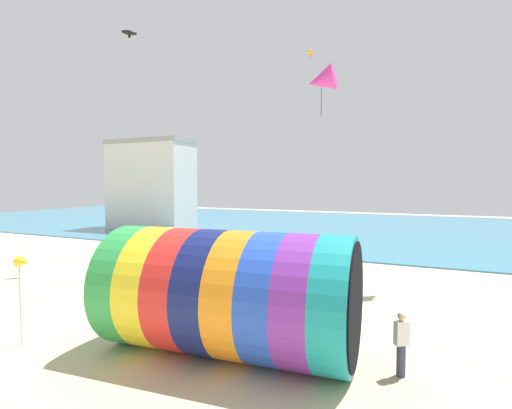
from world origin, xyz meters
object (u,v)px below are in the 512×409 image
object	(u,v)px
kite_black_parafoil	(129,33)
kite_orange_parafoil	(310,53)
beach_flag	(23,266)
kite_handler	(401,343)
kite_magenta_delta	(321,80)
giant_inflatable_tube	(229,293)
bystander_near_water	(277,259)

from	to	relation	value
kite_black_parafoil	kite_orange_parafoil	world-z (taller)	kite_black_parafoil
kite_orange_parafoil	beach_flag	bearing A→B (deg)	-113.60
kite_handler	beach_flag	bearing A→B (deg)	-164.72
kite_handler	kite_magenta_delta	xyz separation A→B (m)	(-3.94, 5.98, 8.73)
kite_handler	kite_orange_parafoil	world-z (taller)	kite_orange_parafoil
kite_black_parafoil	beach_flag	distance (m)	17.17
kite_magenta_delta	kite_orange_parafoil	world-z (taller)	kite_orange_parafoil
giant_inflatable_tube	kite_black_parafoil	xyz separation A→B (m)	(-11.76, 8.90, 12.46)
kite_magenta_delta	bystander_near_water	size ratio (longest dim) A/B	1.43
giant_inflatable_tube	kite_magenta_delta	size ratio (longest dim) A/B	3.42
giant_inflatable_tube	kite_handler	size ratio (longest dim) A/B	4.41
kite_black_parafoil	kite_orange_parafoil	bearing A→B (deg)	6.56
giant_inflatable_tube	kite_magenta_delta	xyz separation A→B (m)	(0.92, 6.71, 7.75)
kite_magenta_delta	kite_handler	bearing A→B (deg)	-56.58
kite_black_parafoil	bystander_near_water	xyz separation A→B (m)	(9.02, 1.89, -13.55)
giant_inflatable_tube	kite_orange_parafoil	size ratio (longest dim) A/B	9.00
giant_inflatable_tube	kite_orange_parafoil	distance (m)	14.39
bystander_near_water	giant_inflatable_tube	bearing A→B (deg)	-75.77
kite_handler	giant_inflatable_tube	bearing A→B (deg)	-171.38
kite_magenta_delta	beach_flag	size ratio (longest dim) A/B	0.78
kite_magenta_delta	kite_orange_parafoil	xyz separation A→B (m)	(-1.59, 3.46, 2.40)
beach_flag	kite_magenta_delta	bearing A→B (deg)	51.94
giant_inflatable_tube	beach_flag	size ratio (longest dim) A/B	2.67
kite_black_parafoil	kite_orange_parafoil	size ratio (longest dim) A/B	1.11
kite_orange_parafoil	beach_flag	xyz separation A→B (m)	(-5.43, -12.44, -9.44)
kite_handler	kite_black_parafoil	bearing A→B (deg)	153.84
kite_handler	beach_flag	world-z (taller)	beach_flag
beach_flag	kite_black_parafoil	bearing A→B (deg)	116.87
kite_magenta_delta	kite_orange_parafoil	bearing A→B (deg)	114.70
kite_magenta_delta	beach_flag	world-z (taller)	kite_magenta_delta
kite_handler	kite_magenta_delta	world-z (taller)	kite_magenta_delta
giant_inflatable_tube	kite_handler	bearing A→B (deg)	8.62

